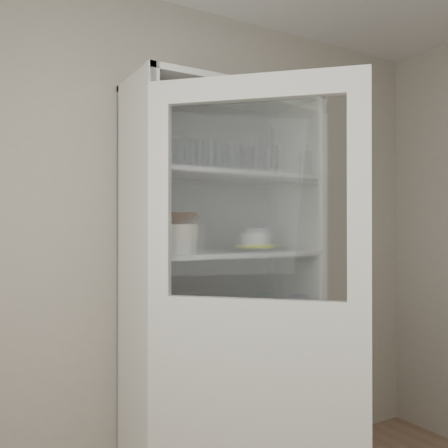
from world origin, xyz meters
TOP-DOWN VIEW (x-y plane):
  - wall_back at (0.00, 1.50)m, footprint 3.60×0.02m
  - pantry_cabinet at (0.20, 1.34)m, footprint 1.00×0.45m
  - cupboard_door at (0.02, 0.73)m, footprint 0.67×0.66m
  - tumbler_0 at (-0.10, 1.14)m, footprint 0.10×0.10m
  - tumbler_1 at (0.09, 1.13)m, footprint 0.07×0.07m
  - tumbler_2 at (-0.00, 1.14)m, footprint 0.09×0.09m
  - tumbler_3 at (0.06, 1.17)m, footprint 0.09×0.09m
  - tumbler_4 at (0.19, 1.15)m, footprint 0.10×0.10m
  - tumbler_5 at (0.39, 1.13)m, footprint 0.09×0.09m
  - tumbler_6 at (0.61, 1.11)m, footprint 0.08×0.08m
  - tumbler_7 at (-0.21, 1.25)m, footprint 0.07×0.07m
  - tumbler_8 at (-0.17, 1.26)m, footprint 0.09×0.09m
  - tumbler_9 at (-0.07, 1.24)m, footprint 0.09×0.09m
  - tumbler_10 at (0.35, 1.28)m, footprint 0.09×0.09m
  - tumbler_11 at (0.18, 1.25)m, footprint 0.08×0.08m
  - goblet_0 at (-0.16, 1.38)m, footprint 0.08×0.08m
  - goblet_1 at (0.04, 1.35)m, footprint 0.08×0.08m
  - goblet_2 at (0.39, 1.38)m, footprint 0.08×0.08m
  - goblet_3 at (0.53, 1.36)m, footprint 0.08×0.08m
  - plate_stack_front at (-0.12, 1.19)m, footprint 0.22×0.22m
  - plate_stack_back at (-0.05, 1.39)m, footprint 0.21×0.21m
  - cream_bowl at (-0.12, 1.19)m, footprint 0.29×0.29m
  - terracotta_bowl at (-0.12, 1.19)m, footprint 0.25×0.25m
  - glass_platter at (0.37, 1.25)m, footprint 0.39×0.39m
  - yellow_trivet at (0.37, 1.25)m, footprint 0.19×0.19m
  - white_ramekin at (0.37, 1.25)m, footprint 0.18×0.18m
  - grey_bowl_stack at (0.42, 1.29)m, footprint 0.13×0.13m
  - mug_blue at (0.60, 1.20)m, footprint 0.17×0.17m
  - mug_teal at (0.43, 1.35)m, footprint 0.15×0.15m
  - mug_white at (0.44, 1.16)m, footprint 0.11×0.11m
  - teal_jar at (0.39, 1.34)m, footprint 0.09×0.09m
  - measuring_cups at (0.16, 1.22)m, footprint 0.10×0.10m
  - white_canister at (-0.21, 1.28)m, footprint 0.15×0.15m
  - cream_dish at (0.14, 1.25)m, footprint 0.28×0.28m
  - tin_box at (0.54, 1.27)m, footprint 0.22×0.18m

SIDE VIEW (x-z plane):
  - tin_box at x=0.54m, z-range 0.46..0.52m
  - cream_dish at x=0.14m, z-range 0.46..0.53m
  - cupboard_door at x=0.02m, z-range -0.13..1.87m
  - measuring_cups at x=0.16m, z-range 0.86..0.90m
  - mug_white at x=0.44m, z-range 0.86..0.95m
  - mug_blue at x=0.60m, z-range 0.86..0.96m
  - teal_jar at x=0.39m, z-range 0.86..0.97m
  - mug_teal at x=0.43m, z-range 0.86..0.97m
  - white_canister at x=-0.21m, z-range 0.86..1.00m
  - pantry_cabinet at x=0.20m, z-range -0.11..1.99m
  - glass_platter at x=0.37m, z-range 1.26..1.28m
  - yellow_trivet at x=0.37m, z-range 1.28..1.29m
  - plate_stack_front at x=-0.12m, z-range 1.26..1.33m
  - wall_back at x=0.00m, z-range 0.00..2.60m
  - plate_stack_back at x=-0.05m, z-range 1.26..1.37m
  - grey_bowl_stack at x=0.42m, z-range 1.26..1.38m
  - white_ramekin at x=0.37m, z-range 1.29..1.36m
  - cream_bowl at x=-0.12m, z-range 1.33..1.40m
  - terracotta_bowl at x=-0.12m, z-range 1.40..1.45m
  - tumbler_6 at x=0.61m, z-range 1.66..1.79m
  - tumbler_2 at x=0.00m, z-range 1.66..1.80m
  - tumbler_7 at x=-0.21m, z-range 1.66..1.80m
  - tumbler_1 at x=0.09m, z-range 1.66..1.80m
  - tumbler_5 at x=0.39m, z-range 1.66..1.80m
  - tumbler_10 at x=0.35m, z-range 1.66..1.81m
  - tumbler_8 at x=-0.17m, z-range 1.66..1.81m
  - tumbler_11 at x=0.18m, z-range 1.66..1.81m
  - tumbler_3 at x=0.06m, z-range 1.66..1.81m
  - tumbler_9 at x=-0.07m, z-range 1.66..1.81m
  - tumbler_0 at x=-0.10m, z-range 1.66..1.81m
  - tumbler_4 at x=0.19m, z-range 1.66..1.82m
  - goblet_0 at x=-0.16m, z-range 1.66..1.83m
  - goblet_2 at x=0.39m, z-range 1.66..1.84m
  - goblet_3 at x=0.53m, z-range 1.66..1.85m
  - goblet_1 at x=0.04m, z-range 1.66..1.85m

